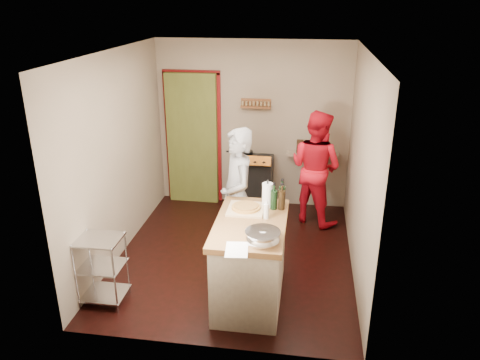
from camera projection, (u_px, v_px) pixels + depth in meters
The scene contains 10 objects.
floor at pixel (235, 255), 6.17m from camera, with size 3.50×3.50×0.00m, color black.
back_wall at pixel (213, 133), 7.48m from camera, with size 3.00×0.44×2.60m.
left_wall at pixel (118, 156), 5.90m from camera, with size 0.04×3.50×2.60m, color gray.
right_wall at pixel (361, 168), 5.48m from camera, with size 0.04×3.50×2.60m, color gray.
ceiling at pixel (234, 51), 5.21m from camera, with size 3.00×3.50×0.02m, color white.
stove at pixel (253, 183), 7.30m from camera, with size 0.60×0.63×1.00m.
wire_shelving at pixel (102, 267), 5.08m from camera, with size 0.48×0.40×0.80m.
island at pixel (251, 259), 5.11m from camera, with size 0.75×1.40×1.27m.
person_stripe at pixel (237, 197), 5.75m from camera, with size 0.64×0.42×1.75m, color #A9A9AE.
person_red at pixel (316, 168), 6.82m from camera, with size 0.82×0.64×1.69m, color red.
Camera 1 is at (0.86, -5.30, 3.19)m, focal length 35.00 mm.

